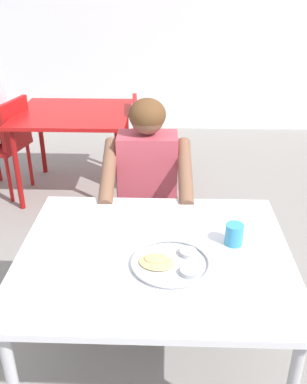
% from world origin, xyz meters
% --- Properties ---
extents(ground_plane, '(12.00, 12.00, 0.05)m').
position_xyz_m(ground_plane, '(0.00, 0.00, -0.03)').
color(ground_plane, gray).
extents(table_foreground, '(1.13, 0.95, 0.73)m').
position_xyz_m(table_foreground, '(-0.09, 0.00, 0.66)').
color(table_foreground, silver).
rests_on(table_foreground, ground).
extents(thali_tray, '(0.32, 0.32, 0.03)m').
position_xyz_m(thali_tray, '(-0.02, -0.09, 0.74)').
color(thali_tray, '#B7BABF').
rests_on(thali_tray, table_foreground).
extents(drinking_cup, '(0.08, 0.08, 0.09)m').
position_xyz_m(drinking_cup, '(0.25, 0.07, 0.78)').
color(drinking_cup, '#338CBF').
rests_on(drinking_cup, table_foreground).
extents(chair_foreground, '(0.39, 0.43, 0.85)m').
position_xyz_m(chair_foreground, '(-0.15, 0.94, 0.48)').
color(chair_foreground, '#3F3F44').
rests_on(chair_foreground, ground).
extents(diner_foreground, '(0.50, 0.56, 1.16)m').
position_xyz_m(diner_foreground, '(-0.15, 0.71, 0.69)').
color(diner_foreground, '#262626').
rests_on(diner_foreground, ground).
extents(table_background_red, '(0.94, 0.86, 0.72)m').
position_xyz_m(table_background_red, '(-0.83, 2.01, 0.64)').
color(table_background_red, '#B71414').
rests_on(table_background_red, ground).
extents(chair_red_left, '(0.51, 0.50, 0.84)m').
position_xyz_m(chair_red_left, '(-1.41, 1.94, 0.49)').
color(chair_red_left, '#A71415').
rests_on(chair_red_left, ground).
extents(chair_red_right, '(0.43, 0.42, 0.83)m').
position_xyz_m(chair_red_right, '(-0.21, 2.04, 0.49)').
color(chair_red_right, '#A91414').
rests_on(chair_red_right, ground).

